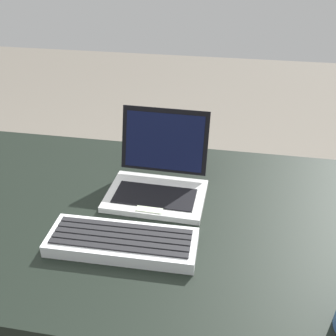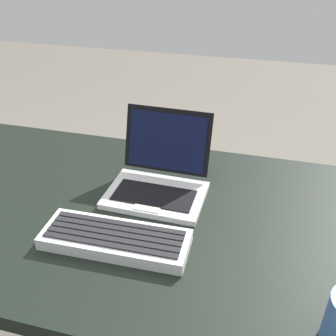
{
  "view_description": "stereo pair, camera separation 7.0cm",
  "coord_description": "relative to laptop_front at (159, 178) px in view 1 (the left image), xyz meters",
  "views": [
    {
      "loc": [
        0.25,
        -0.76,
        1.34
      ],
      "look_at": [
        0.1,
        0.09,
        0.81
      ],
      "focal_mm": 42.11,
      "sensor_mm": 36.0,
      "label": 1
    },
    {
      "loc": [
        0.32,
        -0.74,
        1.34
      ],
      "look_at": [
        0.1,
        0.09,
        0.81
      ],
      "focal_mm": 42.11,
      "sensor_mm": 36.0,
      "label": 2
    }
  ],
  "objects": [
    {
      "name": "desk",
      "position": [
        -0.07,
        -0.1,
        -0.13
      ],
      "size": [
        1.37,
        0.73,
        0.73
      ],
      "color": "black",
      "rests_on": "ground"
    },
    {
      "name": "laptop_front",
      "position": [
        0.0,
        0.0,
        0.0
      ],
      "size": [
        0.26,
        0.23,
        0.2
      ],
      "color": "#B3B4B2",
      "rests_on": "desk"
    },
    {
      "name": "external_keyboard",
      "position": [
        -0.04,
        -0.23,
        -0.02
      ],
      "size": [
        0.33,
        0.12,
        0.03
      ],
      "color": "silver",
      "rests_on": "desk"
    }
  ]
}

